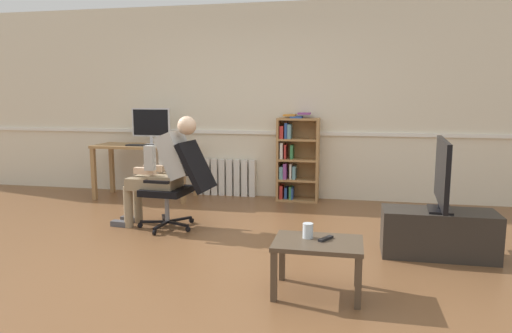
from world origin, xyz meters
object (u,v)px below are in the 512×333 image
keyboard (140,145)px  office_chair (180,182)px  person_seated (163,169)px  radiator (226,177)px  tv_stand (438,233)px  drinking_glass (308,231)px  computer_mouse (158,145)px  bookshelf (295,159)px  tv_screen (442,174)px  spare_remote (326,239)px  computer_desk (145,153)px  coffee_table (318,249)px  imac_monitor (151,124)px

keyboard → office_chair: office_chair is taller
person_seated → radiator: bearing=177.3°
tv_stand → drinking_glass: bearing=-138.4°
computer_mouse → bookshelf: size_ratio=0.08×
computer_mouse → radiator: size_ratio=0.11×
office_chair → tv_screen: bearing=86.4°
office_chair → spare_remote: size_ratio=6.40×
keyboard → spare_remote: keyboard is taller
computer_mouse → computer_desk: bearing=154.9°
coffee_table → spare_remote: spare_remote is taller
imac_monitor → computer_desk: bearing=-133.9°
bookshelf → tv_screen: bookshelf is taller
coffee_table → drinking_glass: size_ratio=5.77×
imac_monitor → drinking_glass: bearing=-48.3°
office_chair → tv_screen: size_ratio=1.01×
computer_desk → office_chair: (1.04, -1.37, -0.13)m
drinking_glass → computer_mouse: bearing=131.6°
keyboard → person_seated: 1.49m
tv_stand → drinking_glass: (-1.08, -0.96, 0.24)m
computer_mouse → keyboard: bearing=-175.6°
drinking_glass → spare_remote: bearing=-8.5°
computer_desk → tv_screen: tv_screen is taller
drinking_glass → computer_desk: bearing=133.4°
tv_stand → spare_remote: 1.38m
radiator → imac_monitor: bearing=-162.6°
drinking_glass → person_seated: bearing=141.7°
computer_desk → keyboard: bearing=-91.2°
radiator → coffee_table: radiator is taller
radiator → computer_desk: bearing=-160.0°
office_chair → spare_remote: (1.63, -1.34, -0.12)m
imac_monitor → bookshelf: (2.01, 0.21, -0.47)m
imac_monitor → keyboard: size_ratio=1.52×
radiator → drinking_glass: bearing=-64.4°
radiator → spare_remote: size_ratio=5.81×
computer_mouse → office_chair: size_ratio=0.10×
imac_monitor → bookshelf: imac_monitor is taller
bookshelf → drinking_glass: (0.46, -2.98, -0.13)m
computer_desk → tv_stand: (3.63, -1.73, -0.44)m
computer_desk → drinking_glass: computer_desk is taller
spare_remote → computer_mouse: bearing=164.0°
computer_mouse → spare_remote: size_ratio=0.67×
tv_stand → radiator: bearing=140.3°
person_seated → bookshelf: bearing=147.4°
bookshelf → radiator: bearing=174.2°
computer_mouse → coffee_table: bearing=-48.1°
radiator → tv_screen: bearing=-39.6°
office_chair → coffee_table: size_ratio=1.50×
keyboard → spare_remote: size_ratio=2.48×
person_seated → tv_stand: person_seated is taller
computer_mouse → bookshelf: bearing=12.5°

